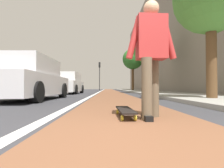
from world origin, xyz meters
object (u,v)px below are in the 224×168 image
object	(u,v)px
street_tree_far	(133,59)
skater_person	(151,51)
skateboard	(125,110)
traffic_light	(100,71)
parked_car_near	(29,80)
street_tree_mid	(150,47)
parked_car_mid	(67,84)

from	to	relation	value
street_tree_far	skater_person	bearing A→B (deg)	172.34
skateboard	traffic_light	bearing A→B (deg)	3.54
traffic_light	skateboard	bearing A→B (deg)	-176.46
skateboard	parked_car_near	bearing A→B (deg)	40.03
parked_car_near	traffic_light	size ratio (longest dim) A/B	0.97
street_tree_mid	street_tree_far	bearing A→B (deg)	-0.00
street_tree_far	parked_car_near	bearing A→B (deg)	159.31
parked_car_mid	traffic_light	xyz separation A→B (m)	(14.15, -1.63, 2.29)
parked_car_mid	street_tree_mid	distance (m)	6.78
parked_car_mid	street_tree_far	bearing A→B (deg)	-32.29
parked_car_mid	street_tree_far	size ratio (longest dim) A/B	0.77
skateboard	street_tree_mid	xyz separation A→B (m)	(10.57, -2.98, 3.49)
parked_car_near	street_tree_mid	xyz separation A→B (m)	(6.99, -5.99, 2.88)
parked_car_near	street_tree_mid	bearing A→B (deg)	-40.58
skater_person	street_tree_far	distance (m)	20.02
skater_person	parked_car_mid	distance (m)	10.54
skater_person	street_tree_mid	xyz separation A→B (m)	(10.72, -2.64, 2.64)
parked_car_mid	street_tree_far	xyz separation A→B (m)	(9.64, -6.09, 3.36)
traffic_light	street_tree_far	bearing A→B (deg)	-135.35
skateboard	skater_person	bearing A→B (deg)	-113.37
skateboard	parked_car_near	world-z (taller)	parked_car_near
skater_person	traffic_light	bearing A→B (deg)	4.33
street_tree_far	parked_car_mid	bearing A→B (deg)	147.71
traffic_light	street_tree_far	world-z (taller)	street_tree_far
skateboard	street_tree_far	bearing A→B (deg)	-8.72
skater_person	street_tree_mid	bearing A→B (deg)	-13.81
skater_person	street_tree_far	world-z (taller)	street_tree_far
skater_person	street_tree_mid	size ratio (longest dim) A/B	0.33
street_tree_mid	street_tree_far	xyz separation A→B (m)	(8.87, -0.00, 0.49)
parked_car_mid	traffic_light	world-z (taller)	traffic_light
skateboard	street_tree_mid	world-z (taller)	street_tree_mid
skateboard	parked_car_near	distance (m)	4.72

